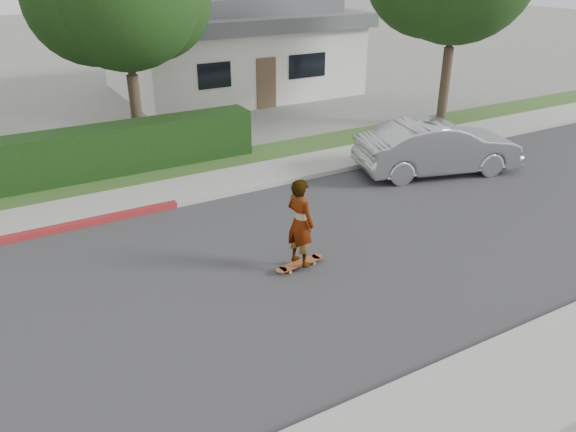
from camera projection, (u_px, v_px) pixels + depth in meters
name	position (u px, v px, depth m)	size (l,w,h in m)	color
ground	(198.00, 292.00, 10.97)	(120.00, 120.00, 0.00)	slate
road	(198.00, 292.00, 10.97)	(60.00, 8.00, 0.01)	#2D2D30
curb_near	(307.00, 429.00, 7.71)	(60.00, 0.20, 0.15)	#9E9E99
curb_far	(138.00, 212.00, 14.16)	(60.00, 0.20, 0.15)	#9E9E99
sidewalk_far	(128.00, 200.00, 14.87)	(60.00, 1.60, 0.12)	gray
planting_strip	(113.00, 181.00, 16.14)	(60.00, 1.60, 0.10)	#2D4C1E
house	(230.00, 45.00, 26.23)	(10.60, 8.60, 4.30)	beige
skateboard	(300.00, 263.00, 11.77)	(1.20, 0.37, 0.11)	#B67732
skateboarder	(300.00, 222.00, 11.36)	(0.69, 0.45, 1.88)	white
car_silver	(438.00, 147.00, 16.59)	(1.68, 4.82, 1.59)	#A3A5AA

